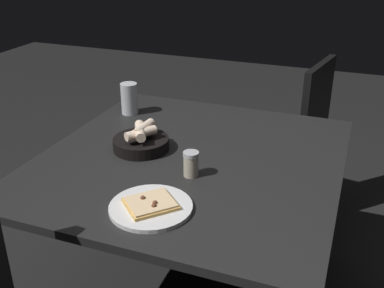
{
  "coord_description": "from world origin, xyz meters",
  "views": [
    {
      "loc": [
        -1.48,
        -0.57,
        1.5
      ],
      "look_at": [
        -0.05,
        -0.02,
        0.79
      ],
      "focal_mm": 43.09,
      "sensor_mm": 36.0,
      "label": 1
    }
  ],
  "objects_px": {
    "pizza_plate": "(151,206)",
    "pepper_shaker": "(191,165)",
    "bread_basket": "(141,141)",
    "chair_far": "(293,128)",
    "beer_glass": "(129,100)",
    "dining_table": "(191,168)"
  },
  "relations": [
    {
      "from": "pizza_plate",
      "to": "bread_basket",
      "type": "height_order",
      "value": "bread_basket"
    },
    {
      "from": "beer_glass",
      "to": "chair_far",
      "type": "height_order",
      "value": "chair_far"
    },
    {
      "from": "bread_basket",
      "to": "pepper_shaker",
      "type": "relative_size",
      "value": 2.41
    },
    {
      "from": "pepper_shaker",
      "to": "dining_table",
      "type": "bearing_deg",
      "value": 20.85
    },
    {
      "from": "dining_table",
      "to": "bread_basket",
      "type": "relative_size",
      "value": 5.33
    },
    {
      "from": "pizza_plate",
      "to": "bread_basket",
      "type": "xyz_separation_m",
      "value": [
        0.38,
        0.22,
        0.02
      ]
    },
    {
      "from": "beer_glass",
      "to": "dining_table",
      "type": "bearing_deg",
      "value": -126.93
    },
    {
      "from": "dining_table",
      "to": "beer_glass",
      "type": "relative_size",
      "value": 8.08
    },
    {
      "from": "beer_glass",
      "to": "pepper_shaker",
      "type": "height_order",
      "value": "beer_glass"
    },
    {
      "from": "beer_glass",
      "to": "chair_far",
      "type": "xyz_separation_m",
      "value": [
        0.59,
        -0.69,
        -0.27
      ]
    },
    {
      "from": "bread_basket",
      "to": "pepper_shaker",
      "type": "xyz_separation_m",
      "value": [
        -0.13,
        -0.26,
        0.01
      ]
    },
    {
      "from": "bread_basket",
      "to": "chair_far",
      "type": "relative_size",
      "value": 0.25
    },
    {
      "from": "pizza_plate",
      "to": "chair_far",
      "type": "relative_size",
      "value": 0.3
    },
    {
      "from": "pizza_plate",
      "to": "chair_far",
      "type": "height_order",
      "value": "chair_far"
    },
    {
      "from": "bread_basket",
      "to": "beer_glass",
      "type": "relative_size",
      "value": 1.52
    },
    {
      "from": "bread_basket",
      "to": "chair_far",
      "type": "bearing_deg",
      "value": -26.72
    },
    {
      "from": "beer_glass",
      "to": "bread_basket",
      "type": "bearing_deg",
      "value": -145.69
    },
    {
      "from": "dining_table",
      "to": "bread_basket",
      "type": "bearing_deg",
      "value": 92.2
    },
    {
      "from": "pizza_plate",
      "to": "pepper_shaker",
      "type": "xyz_separation_m",
      "value": [
        0.25,
        -0.04,
        0.03
      ]
    },
    {
      "from": "pepper_shaker",
      "to": "chair_far",
      "type": "distance_m",
      "value": 1.1
    },
    {
      "from": "chair_far",
      "to": "dining_table",
      "type": "bearing_deg",
      "value": 164.31
    },
    {
      "from": "bread_basket",
      "to": "chair_far",
      "type": "distance_m",
      "value": 1.06
    }
  ]
}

